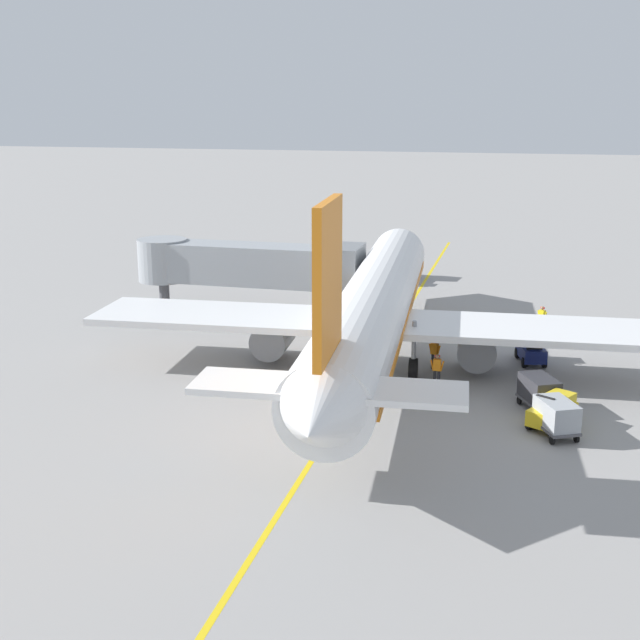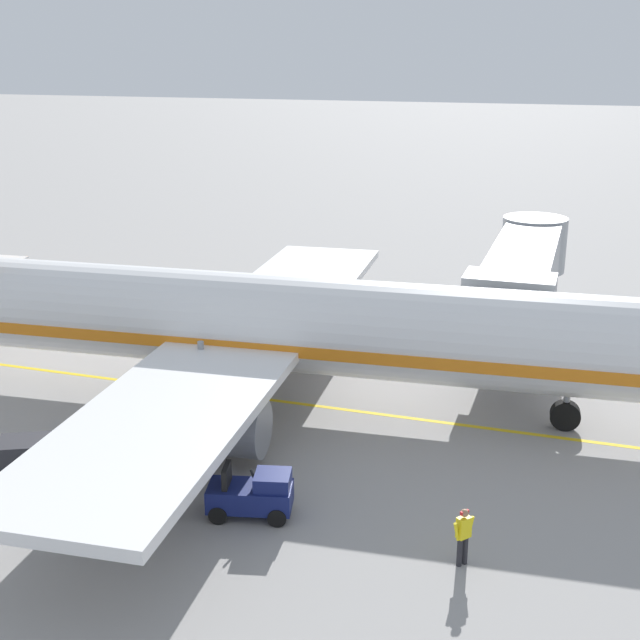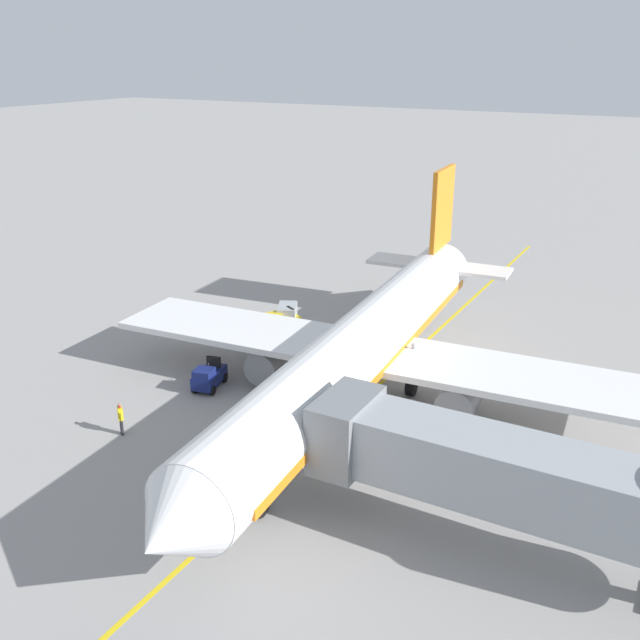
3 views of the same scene
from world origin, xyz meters
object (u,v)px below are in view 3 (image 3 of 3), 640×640
object	(u,v)px
jet_bridge	(507,474)
ground_crew_marshaller	(121,417)
ground_crew_loader	(307,374)
baggage_tug_trailing	(281,322)
ground_crew_wing_walker	(323,355)
baggage_cart_front	(272,330)
parked_airliner	(363,347)
baggage_cart_second_in_train	(287,314)
baggage_tug_lead	(209,377)

from	to	relation	value
jet_bridge	ground_crew_marshaller	size ratio (longest dim) A/B	9.14
jet_bridge	ground_crew_loader	xyz separation A→B (m)	(13.48, -8.59, -2.50)
ground_crew_loader	baggage_tug_trailing	bearing A→B (deg)	-48.58
ground_crew_wing_walker	ground_crew_marshaller	bearing A→B (deg)	66.13
baggage_cart_front	ground_crew_wing_walker	size ratio (longest dim) A/B	1.72
baggage_cart_front	ground_crew_loader	bearing A→B (deg)	138.52
parked_airliner	baggage_cart_second_in_train	distance (m)	12.24
parked_airliner	baggage_tug_trailing	bearing A→B (deg)	-35.00
ground_crew_loader	jet_bridge	bearing A→B (deg)	147.48
jet_bridge	baggage_cart_second_in_train	size ratio (longest dim) A/B	5.31
baggage_cart_front	baggage_tug_lead	bearing A→B (deg)	93.24
baggage_cart_front	ground_crew_marshaller	bearing A→B (deg)	89.16
ground_crew_wing_walker	baggage_tug_trailing	bearing A→B (deg)	-36.24
baggage_cart_front	ground_crew_loader	world-z (taller)	ground_crew_loader
jet_bridge	baggage_cart_front	size ratio (longest dim) A/B	5.31
baggage_tug_lead	ground_crew_wing_walker	bearing A→B (deg)	-130.51
ground_crew_marshaller	parked_airliner	bearing A→B (deg)	-133.99
baggage_tug_lead	parked_airliner	bearing A→B (deg)	-160.85
baggage_tug_lead	baggage_cart_front	size ratio (longest dim) A/B	0.93
ground_crew_wing_walker	baggage_tug_lead	bearing A→B (deg)	49.49
baggage_cart_second_in_train	jet_bridge	bearing A→B (deg)	140.03
parked_airliner	baggage_cart_front	size ratio (longest dim) A/B	12.85
baggage_tug_lead	baggage_tug_trailing	size ratio (longest dim) A/B	0.98
baggage_tug_lead	baggage_cart_second_in_train	distance (m)	10.46
ground_crew_marshaller	jet_bridge	bearing A→B (deg)	-179.05
baggage_cart_front	ground_crew_marshaller	xyz separation A→B (m)	(0.20, 13.68, 0.00)
parked_airliner	jet_bridge	world-z (taller)	parked_airliner
baggage_tug_lead	baggage_cart_second_in_train	xyz separation A→B (m)	(1.12, -10.39, 0.24)
baggage_tug_trailing	ground_crew_loader	distance (m)	9.08
baggage_tug_trailing	baggage_cart_front	xyz separation A→B (m)	(-0.60, 2.03, 0.24)
jet_bridge	ground_crew_wing_walker	bearing A→B (deg)	-39.12
baggage_cart_front	baggage_cart_second_in_train	bearing A→B (deg)	-77.04
baggage_tug_lead	ground_crew_loader	xyz separation A→B (m)	(-4.98, -2.58, 0.24)
baggage_tug_lead	ground_crew_wing_walker	size ratio (longest dim) A/B	1.60
baggage_cart_front	parked_airliner	bearing A→B (deg)	152.75
ground_crew_loader	ground_crew_marshaller	distance (m)	10.52
baggage_tug_trailing	baggage_cart_second_in_train	distance (m)	1.05
ground_crew_loader	baggage_cart_second_in_train	bearing A→B (deg)	-52.03
parked_airliner	baggage_tug_trailing	size ratio (longest dim) A/B	13.50
baggage_tug_lead	ground_crew_loader	world-z (taller)	ground_crew_loader
parked_airliner	baggage_cart_second_in_train	bearing A→B (deg)	-38.69
baggage_cart_second_in_train	parked_airliner	bearing A→B (deg)	141.31
parked_airliner	baggage_tug_trailing	world-z (taller)	parked_airliner
ground_crew_marshaller	baggage_tug_lead	bearing A→B (deg)	-95.55
baggage_tug_lead	jet_bridge	bearing A→B (deg)	161.94
parked_airliner	ground_crew_loader	xyz separation A→B (m)	(3.29, 0.30, -2.23)
jet_bridge	ground_crew_loader	size ratio (longest dim) A/B	9.14
parked_airliner	baggage_cart_second_in_train	xyz separation A→B (m)	(9.39, -7.52, -2.24)
baggage_cart_front	ground_crew_wing_walker	world-z (taller)	ground_crew_wing_walker
parked_airliner	baggage_cart_front	bearing A→B (deg)	-27.25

